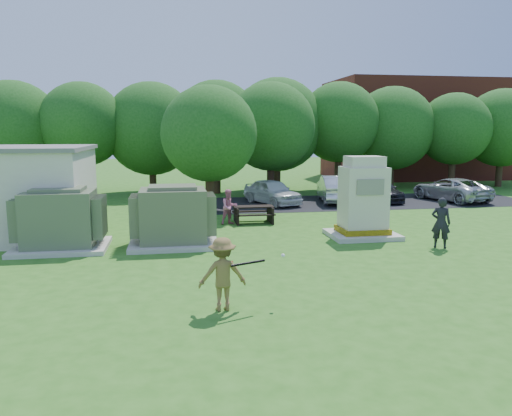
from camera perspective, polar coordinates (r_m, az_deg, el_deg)
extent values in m
plane|color=#2D6619|center=(13.49, 2.87, -8.05)|extent=(120.00, 120.00, 0.00)
cube|color=maroon|center=(44.74, 18.31, 8.49)|extent=(15.00, 8.00, 8.00)
cube|color=#232326|center=(28.16, 10.88, 0.68)|extent=(20.00, 6.00, 0.01)
cube|color=beige|center=(17.91, -21.31, -4.17)|extent=(3.00, 2.40, 0.15)
cube|color=#576447|center=(17.73, -21.49, -1.09)|extent=(2.20, 1.80, 1.80)
cube|color=#576447|center=(17.60, -21.66, 1.99)|extent=(1.60, 1.30, 0.12)
cube|color=#576447|center=(18.03, -25.44, -1.10)|extent=(0.32, 1.50, 1.35)
cube|color=#576447|center=(17.50, -17.42, -0.92)|extent=(0.32, 1.50, 1.35)
cube|color=beige|center=(17.53, -9.36, -3.95)|extent=(3.00, 2.40, 0.15)
cube|color=#5B6245|center=(17.34, -9.44, -0.80)|extent=(2.20, 1.80, 1.80)
cube|color=#5B6245|center=(17.21, -9.52, 2.35)|extent=(1.60, 1.30, 0.12)
cube|color=#5B6245|center=(17.38, -13.63, -0.83)|extent=(0.32, 1.50, 1.35)
cube|color=#5B6245|center=(17.38, -5.25, -0.61)|extent=(0.32, 1.50, 1.35)
cube|color=beige|center=(19.02, 12.02, -2.99)|extent=(2.46, 2.01, 0.17)
cube|color=yellow|center=(18.98, 12.04, -2.45)|extent=(1.73, 1.40, 0.20)
cube|color=beige|center=(18.78, 12.16, 1.20)|extent=(1.57, 1.23, 2.24)
cube|color=beige|center=(18.66, 12.29, 5.21)|extent=(1.29, 1.01, 0.39)
cube|color=gray|center=(18.13, 12.96, 2.33)|extent=(1.01, 0.04, 0.56)
cube|color=black|center=(21.32, -0.30, 0.16)|extent=(1.71, 0.66, 0.06)
cube|color=black|center=(21.88, -0.52, -0.38)|extent=(1.71, 0.24, 0.05)
cube|color=black|center=(20.86, -0.06, -0.83)|extent=(1.71, 0.24, 0.05)
cube|color=black|center=(21.27, -2.26, -0.83)|extent=(0.08, 1.28, 0.70)
cube|color=black|center=(21.51, 1.65, -0.72)|extent=(0.08, 1.28, 0.70)
imported|color=brown|center=(11.02, -3.86, -7.54)|extent=(1.08, 0.66, 1.63)
imported|color=black|center=(17.85, 20.38, -1.59)|extent=(0.75, 0.69, 1.72)
imported|color=#D4708F|center=(21.01, -3.08, 0.13)|extent=(0.86, 0.75, 1.49)
imported|color=silver|center=(26.79, 1.86, 1.87)|extent=(2.95, 4.27, 1.35)
imported|color=silver|center=(27.90, 9.04, 2.19)|extent=(2.35, 4.74, 1.49)
imported|color=black|center=(28.92, 13.88, 1.98)|extent=(1.81, 4.19, 1.20)
imported|color=#BAB9BE|center=(30.20, 21.34, 2.00)|extent=(3.22, 5.03, 1.29)
cylinder|color=black|center=(10.90, -0.91, -6.31)|extent=(0.80, 0.38, 0.06)
cylinder|color=maroon|center=(10.93, -3.21, -6.28)|extent=(0.23, 0.14, 0.06)
sphere|color=white|center=(11.31, 3.11, -5.45)|extent=(0.09, 0.09, 0.09)
cylinder|color=#47301E|center=(33.41, -25.59, 3.30)|extent=(0.44, 0.44, 2.40)
sphere|color=#235B1C|center=(33.30, -25.92, 8.23)|extent=(5.60, 5.60, 5.60)
cylinder|color=#47301E|center=(31.93, -18.98, 3.83)|extent=(0.44, 0.44, 2.80)
sphere|color=#235B1C|center=(31.83, -19.24, 9.03)|extent=(5.00, 5.00, 5.00)
cylinder|color=#47301E|center=(32.34, -11.71, 3.74)|extent=(0.44, 0.44, 2.30)
sphere|color=#235B1C|center=(32.23, -11.87, 8.86)|extent=(5.80, 5.80, 5.80)
cylinder|color=#47301E|center=(31.53, -4.48, 4.13)|extent=(0.44, 0.44, 2.70)
sphere|color=#235B1C|center=(31.43, -4.55, 9.53)|extent=(5.40, 5.40, 5.40)
cylinder|color=#47301E|center=(32.73, 2.44, 4.14)|extent=(0.44, 0.44, 2.50)
sphere|color=#235B1C|center=(32.63, 2.47, 9.49)|extent=(6.00, 6.00, 6.00)
cylinder|color=#47301E|center=(33.40, 9.33, 4.47)|extent=(0.44, 0.44, 2.90)
sphere|color=#235B1C|center=(33.31, 9.46, 9.64)|extent=(5.20, 5.20, 5.20)
cylinder|color=#47301E|center=(35.46, 15.15, 4.13)|extent=(0.44, 0.44, 2.40)
sphere|color=#235B1C|center=(35.36, 15.34, 8.78)|extent=(5.60, 5.60, 5.60)
cylinder|color=#47301E|center=(36.53, 21.47, 4.11)|extent=(0.44, 0.44, 2.60)
sphere|color=#235B1C|center=(36.44, 21.71, 8.40)|extent=(4.80, 4.80, 4.80)
cylinder|color=#47301E|center=(39.23, 26.04, 4.03)|extent=(0.44, 0.44, 2.50)
sphere|color=#235B1C|center=(39.14, 26.32, 8.22)|extent=(5.40, 5.40, 5.40)
cylinder|color=#47301E|center=(24.32, -5.29, 2.38)|extent=(0.44, 0.44, 2.40)
sphere|color=#235B1C|center=(24.17, -5.37, 8.47)|extent=(4.60, 4.60, 4.60)
cylinder|color=#47301E|center=(29.79, 1.68, 3.78)|extent=(0.44, 0.44, 2.60)
sphere|color=#235B1C|center=(29.68, 1.70, 9.29)|extent=(5.20, 5.20, 5.20)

